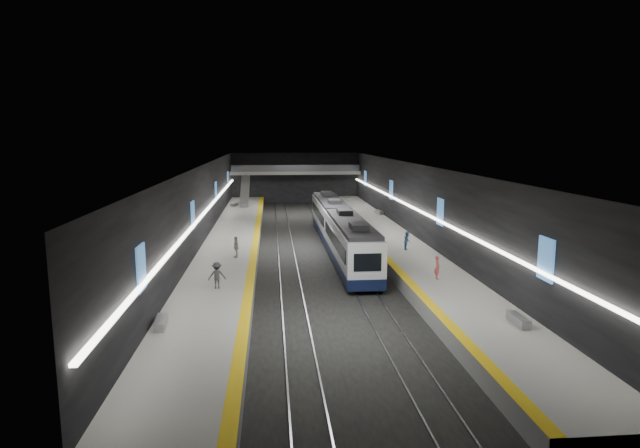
{
  "coord_description": "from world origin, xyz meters",
  "views": [
    {
      "loc": [
        -3.79,
        -50.03,
        10.62
      ],
      "look_at": [
        0.87,
        0.72,
        2.2
      ],
      "focal_mm": 30.0,
      "sensor_mm": 36.0,
      "label": 1
    }
  ],
  "objects": [
    {
      "name": "ground",
      "position": [
        0.0,
        0.0,
        0.0
      ],
      "size": [
        70.0,
        70.0,
        0.0
      ],
      "primitive_type": "plane",
      "color": "black",
      "rests_on": "ground"
    },
    {
      "name": "wall_left",
      "position": [
        -10.0,
        0.0,
        4.0
      ],
      "size": [
        0.04,
        70.0,
        8.0
      ],
      "primitive_type": "cube",
      "color": "black",
      "rests_on": "ground"
    },
    {
      "name": "wall_back",
      "position": [
        0.0,
        35.0,
        4.0
      ],
      "size": [
        20.0,
        0.04,
        8.0
      ],
      "primitive_type": "cube",
      "color": "black",
      "rests_on": "ground"
    },
    {
      "name": "escalator",
      "position": [
        -7.5,
        26.0,
        2.9
      ],
      "size": [
        1.2,
        7.5,
        3.92
      ],
      "primitive_type": "cube",
      "rotation": [
        0.44,
        0.0,
        0.0
      ],
      "color": "#99999E",
      "rests_on": "platform_left"
    },
    {
      "name": "train",
      "position": [
        2.5,
        -0.99,
        2.2
      ],
      "size": [
        2.69,
        30.04,
        3.6
      ],
      "color": "#0D1533",
      "rests_on": "ground"
    },
    {
      "name": "cove_light_right",
      "position": [
        9.8,
        0.0,
        3.8
      ],
      "size": [
        0.25,
        68.6,
        0.12
      ],
      "primitive_type": "cube",
      "color": "white",
      "rests_on": "wall_right"
    },
    {
      "name": "tile_surface_right",
      "position": [
        7.5,
        0.0,
        1.01
      ],
      "size": [
        5.0,
        70.0,
        0.02
      ],
      "primitive_type": "cube",
      "color": "#9E9E99",
      "rests_on": "platform_right"
    },
    {
      "name": "ceiling",
      "position": [
        0.0,
        0.0,
        8.0
      ],
      "size": [
        20.0,
        70.0,
        0.04
      ],
      "primitive_type": "cube",
      "rotation": [
        3.14,
        0.0,
        0.0
      ],
      "color": "beige",
      "rests_on": "wall_left"
    },
    {
      "name": "mezzanine_bridge",
      "position": [
        0.0,
        32.93,
        5.04
      ],
      "size": [
        20.0,
        3.0,
        1.5
      ],
      "color": "gray",
      "rests_on": "wall_left"
    },
    {
      "name": "wall_front",
      "position": [
        0.0,
        -35.0,
        4.0
      ],
      "size": [
        20.0,
        0.04,
        8.0
      ],
      "primitive_type": "cube",
      "color": "black",
      "rests_on": "ground"
    },
    {
      "name": "bench_right_near",
      "position": [
        8.83,
        -24.71,
        1.23
      ],
      "size": [
        0.53,
        1.87,
        0.46
      ],
      "primitive_type": "cube",
      "rotation": [
        0.0,
        0.0,
        -0.0
      ],
      "color": "#99999E",
      "rests_on": "platform_right"
    },
    {
      "name": "tile_surface_left",
      "position": [
        -7.5,
        0.0,
        1.01
      ],
      "size": [
        5.0,
        70.0,
        0.02
      ],
      "primitive_type": "cube",
      "color": "#9E9E99",
      "rests_on": "platform_left"
    },
    {
      "name": "passenger_right_b",
      "position": [
        7.71,
        -6.26,
        1.79
      ],
      "size": [
        0.85,
        0.94,
        1.57
      ],
      "primitive_type": "imported",
      "rotation": [
        0.0,
        0.0,
        1.16
      ],
      "color": "#5284B2",
      "rests_on": "platform_right"
    },
    {
      "name": "wall_right",
      "position": [
        10.0,
        0.0,
        4.0
      ],
      "size": [
        0.04,
        70.0,
        8.0
      ],
      "primitive_type": "cube",
      "color": "black",
      "rests_on": "ground"
    },
    {
      "name": "tactile_strip_right",
      "position": [
        5.3,
        0.0,
        1.02
      ],
      "size": [
        0.6,
        70.0,
        0.02
      ],
      "primitive_type": "cube",
      "color": "yellow",
      "rests_on": "platform_right"
    },
    {
      "name": "rails",
      "position": [
        -0.0,
        0.0,
        0.06
      ],
      "size": [
        6.52,
        70.0,
        0.12
      ],
      "color": "gray",
      "rests_on": "ground"
    },
    {
      "name": "bench_left_far",
      "position": [
        -8.9,
        24.44,
        1.22
      ],
      "size": [
        1.08,
        1.88,
        0.44
      ],
      "primitive_type": "cube",
      "rotation": [
        0.0,
        0.0,
        -0.34
      ],
      "color": "#99999E",
      "rests_on": "platform_left"
    },
    {
      "name": "bench_left_near",
      "position": [
        -9.49,
        -23.4,
        1.23
      ],
      "size": [
        0.64,
        1.88,
        0.45
      ],
      "primitive_type": "cube",
      "rotation": [
        0.0,
        0.0,
        0.07
      ],
      "color": "#99999E",
      "rests_on": "platform_left"
    },
    {
      "name": "passenger_left_a",
      "position": [
        -6.66,
        -7.87,
        1.87
      ],
      "size": [
        0.62,
        1.08,
        1.73
      ],
      "primitive_type": "imported",
      "rotation": [
        0.0,
        0.0,
        -1.37
      ],
      "color": "beige",
      "rests_on": "platform_left"
    },
    {
      "name": "bench_right_far",
      "position": [
        9.5,
        14.61,
        1.23
      ],
      "size": [
        0.8,
        1.96,
        0.47
      ],
      "primitive_type": "cube",
      "rotation": [
        0.0,
        0.0,
        0.15
      ],
      "color": "#99999E",
      "rests_on": "platform_right"
    },
    {
      "name": "ad_posters",
      "position": [
        -0.0,
        1.0,
        4.5
      ],
      "size": [
        19.94,
        53.5,
        2.2
      ],
      "color": "#427BC7",
      "rests_on": "wall_left"
    },
    {
      "name": "platform_right",
      "position": [
        7.5,
        0.0,
        0.5
      ],
      "size": [
        5.0,
        70.0,
        1.0
      ],
      "primitive_type": "cube",
      "color": "slate",
      "rests_on": "ground"
    },
    {
      "name": "cove_light_left",
      "position": [
        -9.8,
        0.0,
        3.8
      ],
      "size": [
        0.25,
        68.6,
        0.12
      ],
      "primitive_type": "cube",
      "color": "white",
      "rests_on": "wall_left"
    },
    {
      "name": "tactile_strip_left",
      "position": [
        -5.3,
        0.0,
        1.02
      ],
      "size": [
        0.6,
        70.0,
        0.02
      ],
      "primitive_type": "cube",
      "color": "yellow",
      "rests_on": "platform_left"
    },
    {
      "name": "passenger_right_a",
      "position": [
        7.35,
        -15.71,
        1.8
      ],
      "size": [
        0.43,
        0.61,
        1.6
      ],
      "primitive_type": "imported",
      "rotation": [
        0.0,
        0.0,
        1.49
      ],
      "color": "#CB4D4C",
      "rests_on": "platform_right"
    },
    {
      "name": "passenger_left_b",
      "position": [
        -7.3,
        -16.67,
        1.85
      ],
      "size": [
        1.16,
        0.74,
        1.71
      ],
      "primitive_type": "imported",
      "rotation": [
        0.0,
        0.0,
        3.24
      ],
      "color": "#3B3D43",
      "rests_on": "platform_left"
    },
    {
      "name": "platform_left",
      "position": [
        -7.5,
        0.0,
        0.5
      ],
      "size": [
        5.0,
        70.0,
        1.0
      ],
      "primitive_type": "cube",
      "color": "slate",
      "rests_on": "ground"
    }
  ]
}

